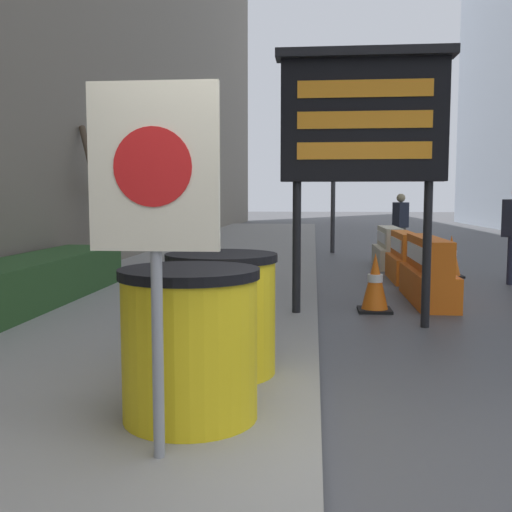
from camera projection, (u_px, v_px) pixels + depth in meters
The scene contains 15 objects.
ground_plane at pixel (322, 488), 3.12m from camera, with size 120.00×120.00×0.00m, color #474749.
hedge_strip at pixel (15, 286), 7.23m from camera, with size 0.90×5.28×0.59m.
bare_tree at pixel (113, 203), 10.76m from camera, with size 1.41×1.52×2.65m.
barrel_drum_foreground at pixel (190, 343), 3.68m from camera, with size 0.86×0.86×0.93m.
barrel_drum_middle at pixel (222, 313), 4.63m from camera, with size 0.86×0.86×0.93m.
warning_sign at pixel (154, 196), 3.01m from camera, with size 0.66×0.08×1.94m.
message_board at pixel (363, 121), 6.81m from camera, with size 2.00×0.36×3.16m.
jersey_barrier_orange_far at pixel (428, 273), 8.65m from camera, with size 0.52×2.05×0.94m.
jersey_barrier_orange_near at pixel (404, 259), 10.88m from camera, with size 0.50×1.61×0.88m.
jersey_barrier_cream at pixel (390, 249), 13.01m from camera, with size 0.59×1.81×0.87m.
traffic_cone_near at pixel (402, 248), 13.75m from camera, with size 0.41×0.41×0.73m.
traffic_cone_mid at pixel (451, 257), 11.33m from camera, with size 0.45×0.45×0.80m.
traffic_cone_far at pixel (375, 283), 7.90m from camera, with size 0.44×0.44×0.78m.
traffic_light_near_curb at pixel (334, 135), 15.99m from camera, with size 0.28×0.44×4.38m.
pedestrian_worker at pixel (400, 220), 14.74m from camera, with size 0.36×0.47×1.60m.
Camera 1 is at (-0.06, -3.00, 1.51)m, focal length 42.00 mm.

